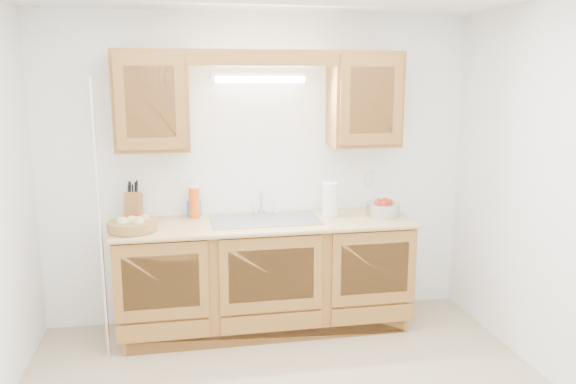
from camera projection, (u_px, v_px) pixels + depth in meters
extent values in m
cube|color=white|center=(260.00, 170.00, 4.61)|extent=(3.50, 0.02, 2.50)
cube|color=white|center=(390.00, 324.00, 1.72)|extent=(3.50, 0.02, 2.50)
cube|color=white|center=(571.00, 200.00, 3.48)|extent=(0.02, 3.00, 2.50)
cube|color=brown|center=(266.00, 276.00, 4.48)|extent=(2.20, 0.60, 0.86)
cube|color=tan|center=(265.00, 223.00, 4.38)|extent=(2.30, 0.63, 0.04)
cube|color=brown|center=(152.00, 101.00, 4.19)|extent=(0.55, 0.33, 0.75)
cube|color=brown|center=(364.00, 99.00, 4.49)|extent=(0.55, 0.33, 0.75)
cube|color=brown|center=(264.00, 58.00, 4.14)|extent=(2.20, 0.05, 0.12)
cylinder|color=white|center=(260.00, 80.00, 4.37)|extent=(0.70, 0.05, 0.05)
cube|color=white|center=(260.00, 76.00, 4.39)|extent=(0.76, 0.06, 0.05)
cube|color=#9E9EA3|center=(265.00, 220.00, 4.40)|extent=(0.84, 0.46, 0.01)
cube|color=#9E9EA3|center=(238.00, 231.00, 4.38)|extent=(0.39, 0.40, 0.16)
cube|color=#9E9EA3|center=(291.00, 229.00, 4.45)|extent=(0.39, 0.40, 0.16)
cylinder|color=silver|center=(261.00, 212.00, 4.59)|extent=(0.06, 0.06, 0.04)
cylinder|color=silver|center=(261.00, 202.00, 4.57)|extent=(0.02, 0.02, 0.16)
cylinder|color=silver|center=(262.00, 193.00, 4.50)|extent=(0.02, 0.12, 0.02)
cylinder|color=white|center=(276.00, 206.00, 4.60)|extent=(0.03, 0.03, 0.12)
cylinder|color=silver|center=(100.00, 223.00, 3.90)|extent=(0.03, 0.03, 2.00)
cube|color=white|center=(370.00, 179.00, 4.80)|extent=(0.08, 0.01, 0.12)
cylinder|color=#B38648|center=(132.00, 225.00, 4.08)|extent=(0.46, 0.46, 0.07)
sphere|color=#D8C67F|center=(123.00, 223.00, 4.03)|extent=(0.09, 0.09, 0.09)
sphere|color=#D8C67F|center=(138.00, 223.00, 4.04)|extent=(0.09, 0.09, 0.09)
sphere|color=tan|center=(145.00, 220.00, 4.13)|extent=(0.08, 0.08, 0.08)
sphere|color=#9D2311|center=(130.00, 220.00, 4.13)|extent=(0.08, 0.08, 0.08)
sphere|color=#72A53F|center=(118.00, 221.00, 4.09)|extent=(0.08, 0.08, 0.08)
sphere|color=#D8C67F|center=(132.00, 222.00, 4.07)|extent=(0.09, 0.09, 0.09)
sphere|color=#9D2311|center=(137.00, 219.00, 4.17)|extent=(0.08, 0.08, 0.08)
cube|color=brown|center=(134.00, 207.00, 4.37)|extent=(0.14, 0.20, 0.25)
cylinder|color=black|center=(128.00, 191.00, 4.32)|extent=(0.02, 0.04, 0.09)
cylinder|color=black|center=(132.00, 190.00, 4.33)|extent=(0.02, 0.04, 0.09)
cylinder|color=black|center=(136.00, 190.00, 4.33)|extent=(0.02, 0.04, 0.09)
cylinder|color=black|center=(130.00, 188.00, 4.36)|extent=(0.02, 0.04, 0.09)
cylinder|color=black|center=(135.00, 188.00, 4.37)|extent=(0.02, 0.04, 0.09)
cylinder|color=black|center=(129.00, 187.00, 4.39)|extent=(0.02, 0.04, 0.09)
cylinder|color=black|center=(137.00, 186.00, 4.40)|extent=(0.02, 0.04, 0.09)
cylinder|color=#FF5C0E|center=(194.00, 203.00, 4.46)|extent=(0.11, 0.11, 0.24)
cylinder|color=white|center=(194.00, 187.00, 4.43)|extent=(0.08, 0.08, 0.01)
imported|color=blue|center=(194.00, 204.00, 4.51)|extent=(0.11, 0.11, 0.19)
cube|color=#CC333F|center=(331.00, 210.00, 4.72)|extent=(0.12, 0.10, 0.01)
cube|color=green|center=(331.00, 209.00, 4.72)|extent=(0.12, 0.10, 0.02)
cylinder|color=silver|center=(330.00, 215.00, 4.55)|extent=(0.15, 0.15, 0.01)
cylinder|color=silver|center=(330.00, 197.00, 4.52)|extent=(0.02, 0.02, 0.31)
cylinder|color=white|center=(330.00, 199.00, 4.52)|extent=(0.14, 0.14, 0.26)
sphere|color=silver|center=(331.00, 178.00, 4.48)|extent=(0.02, 0.02, 0.02)
cylinder|color=silver|center=(382.00, 209.00, 4.53)|extent=(0.36, 0.36, 0.11)
sphere|color=#9D2311|center=(379.00, 203.00, 4.51)|extent=(0.07, 0.07, 0.07)
sphere|color=#9D2311|center=(386.00, 202.00, 4.54)|extent=(0.07, 0.07, 0.07)
sphere|color=#9D2311|center=(384.00, 204.00, 4.49)|extent=(0.07, 0.07, 0.07)
sphere|color=#9D2311|center=(389.00, 203.00, 4.51)|extent=(0.07, 0.07, 0.07)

